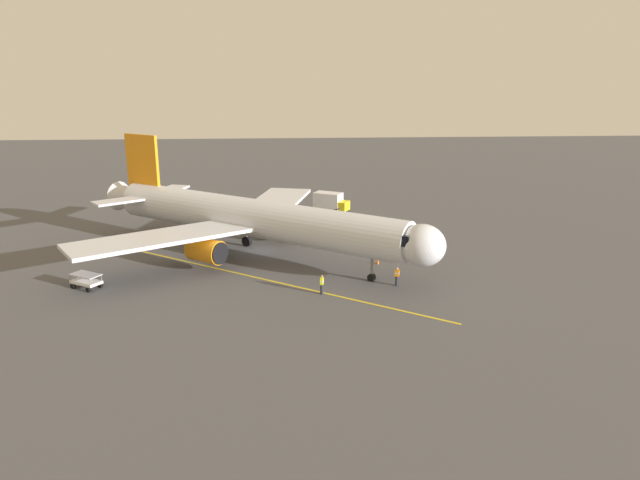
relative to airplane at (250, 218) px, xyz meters
name	(u,v)px	position (x,y,z in m)	size (l,w,h in m)	color
ground_plane	(259,251)	(-0.73, -1.94, -4.00)	(220.00, 220.00, 0.00)	#4C4C4F
apron_lead_in_line	(251,276)	(-0.23, 6.17, -4.00)	(0.24, 40.00, 0.01)	yellow
airplane	(250,218)	(0.00, 0.00, 0.00)	(34.78, 31.40, 11.50)	silver
ground_crew_marshaller	(397,276)	(-13.11, 9.51, -3.12)	(0.46, 0.38, 1.71)	#23232D
ground_crew_wing_walker	(322,284)	(-6.40, 11.08, -3.12)	(0.35, 0.45, 1.71)	#23232D
baggage_cart_near_nose	(86,281)	(13.91, 8.23, -3.35)	(2.95, 2.57, 1.27)	white
belt_loader_portside	(316,218)	(-7.34, -12.82, -3.29)	(4.51, 3.46, 2.32)	yellow
box_truck_starboard_side	(331,202)	(-9.77, -19.16, -2.62)	(4.97, 3.93, 2.62)	yellow
safety_cone_nose_left	(382,255)	(-13.14, 1.46, -3.73)	(0.32, 0.32, 0.55)	#F2590F
safety_cone_nose_right	(414,244)	(-17.32, -2.31, -3.73)	(0.32, 0.32, 0.55)	#F2590F
safety_cone_wing_port	(378,261)	(-12.45, 3.28, -3.73)	(0.32, 0.32, 0.55)	#F2590F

